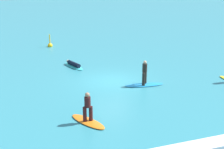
% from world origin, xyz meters
% --- Properties ---
extents(ground_plane, '(120.00, 120.00, 0.00)m').
position_xyz_m(ground_plane, '(0.00, 0.00, 0.00)').
color(ground_plane, teal).
rests_on(ground_plane, ground).
extents(surfer_on_orange_board, '(1.74, 2.51, 1.70)m').
position_xyz_m(surfer_on_orange_board, '(-3.36, -5.68, 0.41)').
color(surfer_on_orange_board, orange).
rests_on(surfer_on_orange_board, ground_plane).
extents(surfer_on_teal_board, '(1.48, 2.59, 0.42)m').
position_xyz_m(surfer_on_teal_board, '(-1.80, 4.32, 0.16)').
color(surfer_on_teal_board, '#33C6CC').
rests_on(surfer_on_teal_board, ground_plane).
extents(surfer_on_blue_board, '(2.79, 1.14, 1.77)m').
position_xyz_m(surfer_on_blue_board, '(1.81, -1.55, 0.44)').
color(surfer_on_blue_board, '#1E8CD1').
rests_on(surfer_on_blue_board, ground_plane).
extents(marker_buoy, '(0.49, 0.49, 1.38)m').
position_xyz_m(marker_buoy, '(-2.44, 11.83, 0.18)').
color(marker_buoy, yellow).
rests_on(marker_buoy, ground_plane).
extents(wave_crest, '(24.73, 0.90, 0.18)m').
position_xyz_m(wave_crest, '(0.00, -9.87, 0.09)').
color(wave_crest, white).
rests_on(wave_crest, ground_plane).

